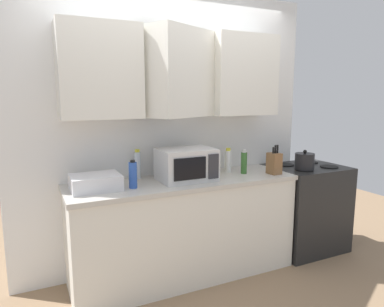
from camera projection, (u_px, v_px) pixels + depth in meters
wall_back_with_cabinets at (174, 103)px, 3.19m from camera, size 2.92×0.58×2.60m
counter_run at (184, 228)px, 3.17m from camera, size 2.05×0.63×0.90m
stove_range at (305, 207)px, 3.75m from camera, size 0.76×0.64×0.91m
kettle at (305, 161)px, 3.46m from camera, size 0.19×0.19×0.19m
microwave at (186, 164)px, 3.06m from camera, size 0.48×0.37×0.28m
dish_rack at (95, 182)px, 2.76m from camera, size 0.38×0.30×0.12m
knife_block at (274, 163)px, 3.31m from camera, size 0.11×0.12×0.28m
bottle_yellow_mustard at (216, 164)px, 3.34m from camera, size 0.05×0.05×0.19m
bottle_white_jar at (228, 161)px, 3.39m from camera, size 0.06×0.06×0.23m
bottle_clear_tall at (138, 165)px, 3.12m from camera, size 0.06×0.06×0.26m
bottle_green_oil at (244, 162)px, 3.32m from camera, size 0.06×0.06×0.23m
bottle_blue_cleaner at (133, 175)px, 2.80m from camera, size 0.07×0.07×0.23m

